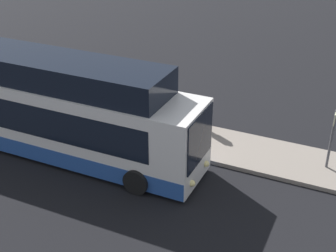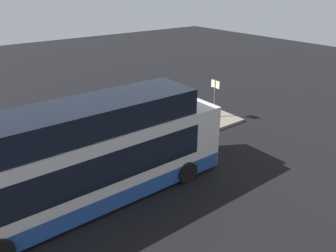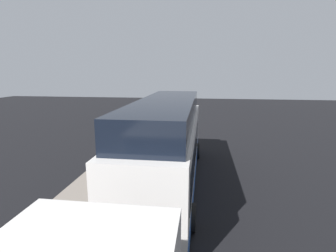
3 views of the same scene
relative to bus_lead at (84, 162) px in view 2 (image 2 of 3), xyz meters
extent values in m
plane|color=black|center=(1.39, 0.07, -1.84)|extent=(80.00, 80.00, 0.00)
cube|color=slate|center=(1.39, 3.07, -1.75)|extent=(20.00, 2.80, 0.17)
cube|color=silver|center=(0.11, 0.00, -0.21)|extent=(11.76, 2.55, 2.93)
cube|color=#23478C|center=(0.11, 0.00, -1.32)|extent=(11.70, 2.57, 0.70)
cube|color=black|center=(-0.18, 0.00, 0.14)|extent=(9.65, 2.58, 1.29)
cube|color=black|center=(6.02, 0.00, 0.22)|extent=(0.06, 2.25, 1.87)
sphere|color=#F9E58C|center=(6.04, 0.70, -1.22)|extent=(0.24, 0.24, 0.24)
sphere|color=#F9E58C|center=(6.04, -0.70, -1.22)|extent=(0.24, 0.24, 0.24)
cylinder|color=black|center=(4.11, 1.28, -1.36)|extent=(0.97, 0.30, 0.97)
cylinder|color=black|center=(4.11, -1.28, -1.36)|extent=(0.97, 0.30, 0.97)
cube|color=black|center=(-0.36, 0.00, 1.77)|extent=(10.00, 2.35, 1.03)
cylinder|color=#4C476B|center=(3.44, 3.57, -1.28)|extent=(0.32, 0.32, 0.77)
cylinder|color=#262628|center=(3.44, 3.57, -0.56)|extent=(0.46, 0.46, 0.67)
sphere|color=tan|center=(3.44, 3.57, -0.10)|extent=(0.25, 0.25, 0.25)
cube|color=beige|center=(3.30, 3.79, -0.85)|extent=(0.31, 0.27, 0.24)
cylinder|color=#2D2D33|center=(4.69, 4.01, -1.30)|extent=(0.29, 0.29, 0.73)
cylinder|color=#CC6B8C|center=(4.69, 4.01, -0.62)|extent=(0.42, 0.42, 0.64)
sphere|color=#9E7051|center=(4.69, 4.01, -0.18)|extent=(0.24, 0.24, 0.24)
cube|color=#598C59|center=(3.09, 4.07, -1.37)|extent=(0.42, 0.20, 0.60)
cylinder|color=black|center=(3.09, 4.07, -0.95)|extent=(0.02, 0.02, 0.24)
cylinder|color=#4C4C51|center=(10.11, 3.14, -0.44)|extent=(0.10, 0.10, 2.45)
cube|color=beige|center=(10.11, 3.14, 0.50)|extent=(0.04, 0.69, 0.46)
camera|label=1|loc=(11.00, -13.36, 8.24)|focal=50.00mm
camera|label=2|loc=(-4.00, -10.52, 6.28)|focal=35.00mm
camera|label=3|loc=(-11.58, -1.56, 3.48)|focal=28.00mm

